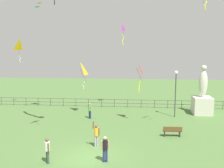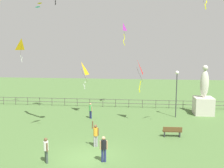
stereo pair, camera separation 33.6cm
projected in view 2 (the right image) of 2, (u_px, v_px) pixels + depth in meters
ground_plane at (88, 158)px, 16.71m from camera, size 80.00×80.00×0.00m
statue_monument at (204, 100)px, 27.05m from camera, size 1.92×1.92×5.22m
lamppost at (177, 84)px, 25.60m from camera, size 0.36×0.36×4.75m
park_bench at (172, 131)px, 20.45m from camera, size 1.51×0.45×0.85m
person_0 at (46, 149)px, 15.83m from camera, size 0.34×0.40×1.63m
person_1 at (91, 110)px, 25.56m from camera, size 0.38×0.35×1.58m
person_2 at (104, 147)px, 15.96m from camera, size 0.50×0.31×1.67m
person_3 at (96, 134)px, 18.39m from camera, size 0.50×0.30×1.93m
kite_0 at (137, 69)px, 23.61m from camera, size 0.91×0.75×3.02m
kite_1 at (81, 70)px, 26.76m from camera, size 1.11×0.90×2.82m
kite_5 at (22, 45)px, 30.19m from camera, size 0.95×1.04×2.82m
kite_6 at (123, 28)px, 28.97m from camera, size 0.56×1.18×2.53m
waterfront_railing at (108, 102)px, 30.42m from camera, size 36.05×0.06×0.95m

